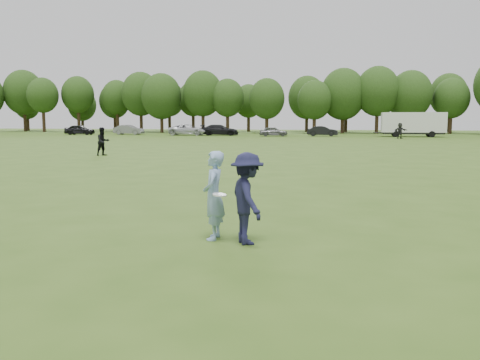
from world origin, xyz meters
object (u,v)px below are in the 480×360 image
(car_f, at_px, (323,131))
(cargo_trailer, at_px, (413,123))
(car_a, at_px, (80,130))
(car_e, at_px, (274,132))
(car_d, at_px, (220,130))
(car_c, at_px, (188,130))
(car_b, at_px, (129,130))
(thrower, at_px, (214,195))
(player_far_d, at_px, (400,131))
(player_far_a, at_px, (103,141))
(defender, at_px, (247,198))

(car_f, distance_m, cargo_trailer, 11.73)
(car_a, distance_m, car_e, 29.05)
(car_d, distance_m, car_e, 8.18)
(car_a, distance_m, car_c, 16.59)
(car_b, height_order, car_c, car_c)
(thrower, relative_size, car_f, 0.43)
(player_far_d, bearing_deg, car_e, 131.31)
(thrower, distance_m, car_d, 62.33)
(car_a, relative_size, car_b, 0.98)
(car_a, xyz_separation_m, car_f, (35.53, 0.75, -0.06))
(car_d, xyz_separation_m, car_f, (14.44, -0.16, -0.09))
(player_far_a, height_order, car_e, player_far_a)
(player_far_a, relative_size, car_b, 0.42)
(thrower, distance_m, cargo_trailer, 61.32)
(player_far_a, distance_m, cargo_trailer, 46.20)
(car_a, xyz_separation_m, car_e, (29.03, -1.08, -0.09))
(car_b, bearing_deg, car_e, -98.58)
(car_a, height_order, car_d, car_d)
(thrower, distance_m, player_far_d, 54.18)
(car_a, bearing_deg, player_far_d, -102.62)
(car_c, bearing_deg, cargo_trailer, -92.29)
(defender, distance_m, car_c, 63.56)
(car_d, relative_size, car_e, 1.38)
(car_a, xyz_separation_m, car_c, (16.58, 0.50, 0.04))
(player_far_d, xyz_separation_m, car_c, (-28.26, 6.94, -0.17))
(car_b, relative_size, cargo_trailer, 0.49)
(cargo_trailer, bearing_deg, player_far_d, -109.19)
(car_e, bearing_deg, car_f, -80.63)
(defender, bearing_deg, car_a, 2.89)
(car_b, xyz_separation_m, cargo_trailer, (40.19, -1.32, 1.05))
(car_d, height_order, cargo_trailer, cargo_trailer)
(player_far_d, distance_m, car_e, 16.70)
(defender, bearing_deg, car_d, -14.32)
(player_far_d, xyz_separation_m, car_b, (-37.82, 8.13, -0.22))
(player_far_d, bearing_deg, cargo_trailer, 40.84)
(player_far_d, relative_size, car_e, 0.50)
(player_far_a, relative_size, car_a, 0.42)
(thrower, height_order, car_d, thrower)
(car_d, height_order, car_f, car_d)
(car_a, height_order, car_e, car_a)
(car_d, relative_size, cargo_trailer, 0.59)
(defender, relative_size, car_f, 0.43)
(car_c, xyz_separation_m, cargo_trailer, (30.63, -0.13, 0.99))
(car_e, bearing_deg, car_a, 81.50)
(player_far_d, relative_size, car_f, 0.46)
(car_b, distance_m, car_c, 9.63)
(car_a, bearing_deg, thrower, -153.87)
(car_f, bearing_deg, defender, -176.72)
(thrower, bearing_deg, car_f, 175.07)
(thrower, xyz_separation_m, car_a, (-35.31, 59.77, -0.15))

